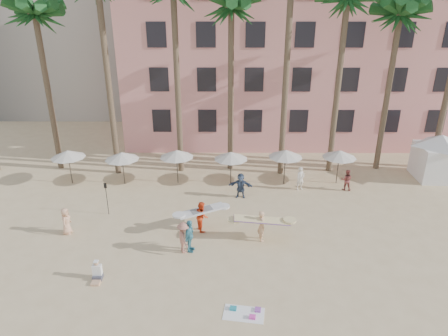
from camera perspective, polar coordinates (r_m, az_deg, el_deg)
ground at (r=19.66m, az=4.43°, el=-17.84°), size 120.00×120.00×0.00m
pink_hotel at (r=41.97m, az=12.25°, el=15.85°), size 35.00×14.00×16.00m
umbrella_row at (r=29.33m, az=-2.92°, el=1.95°), size 22.50×2.70×2.73m
cabana at (r=34.46m, az=28.35°, el=1.91°), size 4.67×4.67×3.50m
beach_towel at (r=18.79m, az=3.02°, el=-19.98°), size 1.93×1.26×0.14m
carrier_yellow at (r=23.00m, az=5.41°, el=-7.98°), size 3.16×0.75×1.86m
carrier_white at (r=23.92m, az=-3.20°, el=-6.76°), size 2.88×1.75×1.86m
beachgoers at (r=25.05m, az=-0.21°, el=-5.50°), size 18.84×8.87×1.92m
paddle at (r=26.42m, az=-16.45°, el=-3.67°), size 0.18×0.04×2.23m
seated_man at (r=21.30m, az=-17.67°, el=-14.14°), size 0.45×0.79×1.03m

